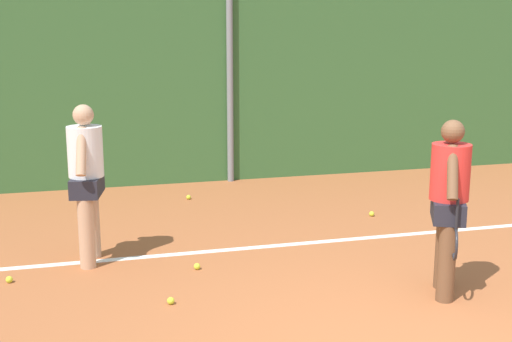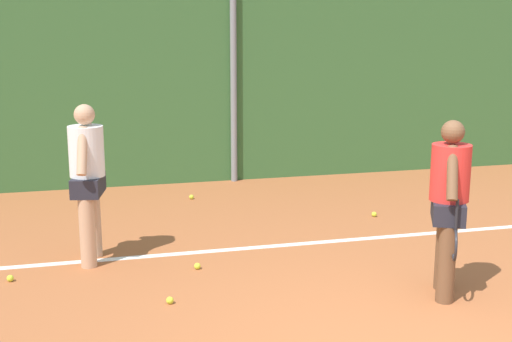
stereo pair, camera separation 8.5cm
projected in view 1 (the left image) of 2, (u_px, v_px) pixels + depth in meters
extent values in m
plane|color=#A85B33|center=(324.00, 273.00, 6.84)|extent=(31.59, 31.59, 0.00)
cube|color=#386633|center=(227.00, 75.00, 10.64)|extent=(20.53, 0.25, 3.34)
cylinder|color=gray|center=(230.00, 64.00, 10.43)|extent=(0.10, 0.10, 3.69)
cube|color=white|center=(295.00, 244.00, 7.73)|extent=(15.00, 0.10, 0.01)
cylinder|color=brown|center=(444.00, 252.00, 6.39)|extent=(0.16, 0.16, 0.71)
cylinder|color=brown|center=(446.00, 263.00, 6.09)|extent=(0.16, 0.16, 0.71)
cube|color=#23232D|center=(448.00, 210.00, 6.15)|extent=(0.46, 0.55, 0.19)
cylinder|color=red|center=(450.00, 172.00, 6.07)|extent=(0.35, 0.35, 0.51)
sphere|color=brown|center=(453.00, 131.00, 5.99)|extent=(0.21, 0.21, 0.21)
cylinder|color=brown|center=(449.00, 163.00, 6.25)|extent=(0.18, 0.27, 0.49)
cylinder|color=brown|center=(453.00, 173.00, 5.87)|extent=(0.18, 0.27, 0.49)
cylinder|color=black|center=(457.00, 214.00, 5.86)|extent=(0.03, 0.03, 0.28)
torus|color=#26262B|center=(455.00, 244.00, 5.92)|extent=(0.14, 0.27, 0.28)
cylinder|color=tan|center=(92.00, 224.00, 7.24)|extent=(0.16, 0.16, 0.73)
cylinder|color=tan|center=(87.00, 233.00, 6.92)|extent=(0.16, 0.16, 0.73)
cube|color=#23232D|center=(87.00, 186.00, 6.98)|extent=(0.38, 0.53, 0.19)
cylinder|color=white|center=(85.00, 152.00, 6.91)|extent=(0.36, 0.36, 0.52)
sphere|color=tan|center=(83.00, 115.00, 6.83)|extent=(0.21, 0.21, 0.21)
cylinder|color=tan|center=(89.00, 144.00, 7.10)|extent=(0.14, 0.29, 0.49)
cylinder|color=tan|center=(81.00, 151.00, 6.70)|extent=(0.14, 0.29, 0.49)
sphere|color=#CCDB33|center=(372.00, 214.00, 8.84)|extent=(0.07, 0.07, 0.07)
sphere|color=#CCDB33|center=(189.00, 197.00, 9.69)|extent=(0.07, 0.07, 0.07)
sphere|color=#CCDB33|center=(462.00, 193.00, 9.94)|extent=(0.07, 0.07, 0.07)
sphere|color=#CCDB33|center=(9.00, 280.00, 6.58)|extent=(0.07, 0.07, 0.07)
sphere|color=#CCDB33|center=(197.00, 266.00, 6.93)|extent=(0.07, 0.07, 0.07)
sphere|color=#CCDB33|center=(171.00, 301.00, 6.07)|extent=(0.07, 0.07, 0.07)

